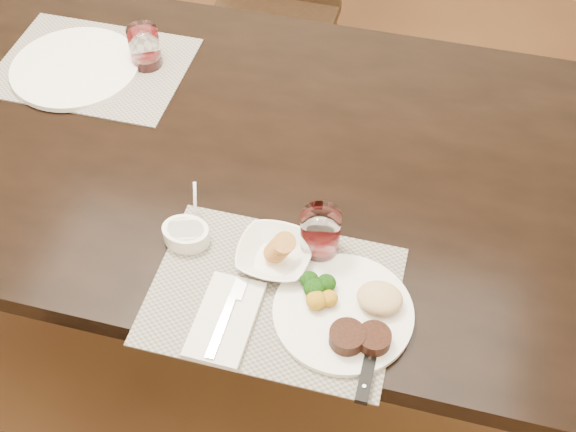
% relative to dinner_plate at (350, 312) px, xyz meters
% --- Properties ---
extents(ground_plane, '(4.50, 4.50, 0.00)m').
position_rel_dinner_plate_xyz_m(ground_plane, '(-0.51, 0.38, -0.77)').
color(ground_plane, '#432315').
rests_on(ground_plane, ground).
extents(dining_table, '(2.00, 1.00, 0.75)m').
position_rel_dinner_plate_xyz_m(dining_table, '(-0.51, 0.38, -0.10)').
color(dining_table, black).
rests_on(dining_table, ground).
extents(placemat_near, '(0.46, 0.34, 0.00)m').
position_rel_dinner_plate_xyz_m(placemat_near, '(-0.15, 0.01, -0.02)').
color(placemat_near, gray).
rests_on(placemat_near, dining_table).
extents(placemat_far, '(0.46, 0.34, 0.00)m').
position_rel_dinner_plate_xyz_m(placemat_far, '(-0.76, 0.55, -0.02)').
color(placemat_far, gray).
rests_on(placemat_far, dining_table).
extents(dinner_plate, '(0.26, 0.26, 0.05)m').
position_rel_dinner_plate_xyz_m(dinner_plate, '(0.00, 0.00, 0.00)').
color(dinner_plate, white).
rests_on(dinner_plate, placemat_near).
extents(napkin_fork, '(0.11, 0.19, 0.02)m').
position_rel_dinner_plate_xyz_m(napkin_fork, '(-0.22, -0.07, -0.01)').
color(napkin_fork, white).
rests_on(napkin_fork, placemat_near).
extents(steak_knife, '(0.02, 0.26, 0.01)m').
position_rel_dinner_plate_xyz_m(steak_knife, '(0.05, -0.08, -0.01)').
color(steak_knife, silver).
rests_on(steak_knife, placemat_near).
extents(cracker_bowl, '(0.15, 0.15, 0.06)m').
position_rel_dinner_plate_xyz_m(cracker_bowl, '(-0.17, 0.09, 0.01)').
color(cracker_bowl, white).
rests_on(cracker_bowl, placemat_near).
extents(sauce_ramekin, '(0.09, 0.14, 0.07)m').
position_rel_dinner_plate_xyz_m(sauce_ramekin, '(-0.35, 0.09, 0.01)').
color(sauce_ramekin, white).
rests_on(sauce_ramekin, placemat_near).
extents(wine_glass_near, '(0.08, 0.08, 0.11)m').
position_rel_dinner_plate_xyz_m(wine_glass_near, '(-0.09, 0.13, 0.03)').
color(wine_glass_near, silver).
rests_on(wine_glass_near, placemat_near).
extents(far_plate, '(0.31, 0.31, 0.01)m').
position_rel_dinner_plate_xyz_m(far_plate, '(-0.79, 0.53, -0.01)').
color(far_plate, white).
rests_on(far_plate, placemat_far).
extents(wine_glass_far, '(0.07, 0.07, 0.10)m').
position_rel_dinner_plate_xyz_m(wine_glass_far, '(-0.63, 0.59, 0.03)').
color(wine_glass_far, silver).
rests_on(wine_glass_far, placemat_far).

